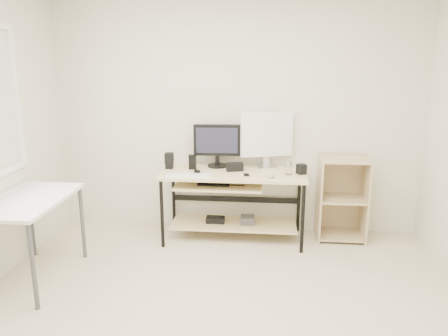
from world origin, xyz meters
TOP-DOWN VIEW (x-y plane):
  - room at (-0.14, 0.04)m, footprint 4.01×4.01m
  - desk at (-0.03, 1.66)m, footprint 1.50×0.65m
  - side_table at (-1.68, 0.60)m, footprint 0.60×1.00m
  - shelf_unit at (1.15, 1.82)m, footprint 0.50×0.40m
  - black_monitor at (-0.19, 1.85)m, footprint 0.51×0.21m
  - white_imac at (0.34, 1.86)m, footprint 0.56×0.22m
  - keyboard at (-0.44, 1.44)m, footprint 0.46×0.18m
  - mouse at (0.39, 1.48)m, footprint 0.07×0.11m
  - center_speaker at (0.01, 1.69)m, footprint 0.19×0.12m
  - speaker_left at (-0.70, 1.73)m, footprint 0.09×0.09m
  - speaker_right at (0.70, 1.64)m, footprint 0.11×0.11m
  - audio_controller at (-0.44, 1.72)m, footprint 0.08×0.05m
  - volume_puck at (-0.37, 1.58)m, footprint 0.08×0.08m
  - smartphone at (0.14, 1.53)m, footprint 0.07×0.11m
  - coaster at (0.56, 1.59)m, footprint 0.09×0.09m
  - drinking_glass at (0.56, 1.59)m, footprint 0.07×0.07m

SIDE VIEW (x-z plane):
  - shelf_unit at x=1.15m, z-range 0.00..0.90m
  - desk at x=-0.03m, z-range 0.16..0.91m
  - side_table at x=-1.68m, z-range 0.30..1.05m
  - coaster at x=0.56m, z-range 0.75..0.76m
  - smartphone at x=0.14m, z-range 0.75..0.76m
  - keyboard at x=-0.44m, z-range 0.75..0.77m
  - volume_puck at x=-0.37m, z-range 0.75..0.78m
  - mouse at x=0.39m, z-range 0.75..0.79m
  - center_speaker at x=0.01m, z-range 0.75..0.84m
  - speaker_right at x=0.70m, z-range 0.75..0.85m
  - drinking_glass at x=0.56m, z-range 0.76..0.89m
  - audio_controller at x=-0.44m, z-range 0.75..0.91m
  - speaker_left at x=-0.70m, z-range 0.75..0.92m
  - black_monitor at x=-0.19m, z-range 0.78..1.25m
  - white_imac at x=0.34m, z-range 0.80..1.40m
  - room at x=-0.14m, z-range 0.01..2.63m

